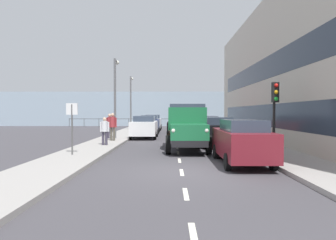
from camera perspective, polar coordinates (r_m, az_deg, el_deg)
ground_plane at (r=20.47m, az=1.53°, el=-4.12°), size 80.00×80.00×0.00m
sidewalk_left at (r=21.04m, az=13.95°, el=-3.81°), size 2.37×39.97×0.15m
sidewalk_right at (r=20.88m, az=-10.98°, el=-3.83°), size 2.37×39.97×0.15m
road_centreline_markings at (r=19.75m, az=1.57°, el=-4.32°), size 0.12×36.42×0.01m
building_terrace at (r=21.85m, az=25.56°, el=8.43°), size 6.21×27.91×9.41m
sea_horizon at (r=43.36m, az=0.98°, el=2.15°), size 80.00×0.80×5.00m
seawall_railing at (r=39.77m, az=1.02°, el=-0.07°), size 28.08×0.08×1.20m
truck_vintage_green at (r=15.48m, az=3.66°, el=-1.57°), size 2.17×5.64×2.43m
car_maroon_kerbside_near at (r=11.85m, az=13.95°, el=-3.92°), size 1.76×4.25×1.72m
car_black_kerbside_1 at (r=17.93m, az=9.33°, el=-2.07°), size 1.87×4.24×1.72m
car_red_kerbside_2 at (r=23.23m, az=7.29°, el=-1.25°), size 1.86×4.54×1.72m
car_white_oppositeside_0 at (r=23.01m, az=-4.52°, el=-1.27°), size 1.95×4.35×1.72m
car_navy_oppositeside_1 at (r=28.37m, az=-3.57°, el=-0.75°), size 1.87×3.98×1.72m
car_silver_oppositeside_2 at (r=33.53m, az=-2.95°, el=-0.40°), size 1.94×3.94×1.72m
pedestrian_by_lamp at (r=17.15m, az=-12.07°, el=-1.67°), size 0.53×0.34×1.57m
pedestrian_couple_a at (r=19.72m, az=-10.58°, el=-0.82°), size 0.53×0.34×1.80m
pedestrian_in_dark_coat at (r=21.39m, az=-11.12°, el=-0.73°), size 0.53×0.34×1.75m
traffic_light_near at (r=14.23m, az=19.83°, el=3.29°), size 0.28×0.41×3.20m
lamp_post_promenade at (r=21.82m, az=-10.06°, el=5.67°), size 0.32×1.14×5.71m
lamp_post_far at (r=32.37m, az=-7.13°, el=4.31°), size 0.32×1.14×5.70m
street_sign at (r=13.60m, az=-17.95°, el=0.07°), size 0.50×0.07×2.25m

